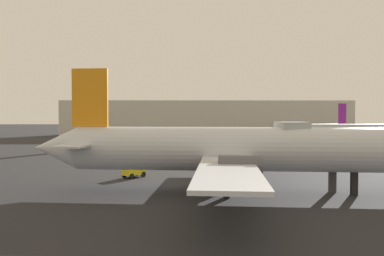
{
  "coord_description": "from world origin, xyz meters",
  "views": [
    {
      "loc": [
        -3.54,
        -12.74,
        6.72
      ],
      "look_at": [
        -2.49,
        49.25,
        4.75
      ],
      "focal_mm": 34.73,
      "sensor_mm": 36.0,
      "label": 1
    }
  ],
  "objects_px": {
    "airplane_at_gate": "(240,149)",
    "airplane_far_left": "(142,135)",
    "airplane_far_right": "(316,129)",
    "baggage_cart": "(134,170)",
    "jet_bridge": "(379,139)"
  },
  "relations": [
    {
      "from": "airplane_at_gate",
      "to": "airplane_far_right",
      "type": "xyz_separation_m",
      "value": [
        29.67,
        65.25,
        -0.5
      ]
    },
    {
      "from": "airplane_far_left",
      "to": "airplane_far_right",
      "type": "bearing_deg",
      "value": 12.13
    },
    {
      "from": "airplane_at_gate",
      "to": "airplane_far_left",
      "type": "height_order",
      "value": "airplane_at_gate"
    },
    {
      "from": "airplane_far_right",
      "to": "baggage_cart",
      "type": "height_order",
      "value": "airplane_far_right"
    },
    {
      "from": "airplane_far_left",
      "to": "airplane_far_right",
      "type": "height_order",
      "value": "airplane_far_right"
    },
    {
      "from": "jet_bridge",
      "to": "airplane_far_right",
      "type": "bearing_deg",
      "value": -107.32
    },
    {
      "from": "airplane_far_left",
      "to": "baggage_cart",
      "type": "relative_size",
      "value": 9.54
    },
    {
      "from": "airplane_at_gate",
      "to": "airplane_far_right",
      "type": "relative_size",
      "value": 1.5
    },
    {
      "from": "airplane_at_gate",
      "to": "airplane_far_left",
      "type": "distance_m",
      "value": 48.93
    },
    {
      "from": "airplane_far_right",
      "to": "airplane_far_left",
      "type": "bearing_deg",
      "value": 3.17
    },
    {
      "from": "jet_bridge",
      "to": "baggage_cart",
      "type": "xyz_separation_m",
      "value": [
        -22.88,
        8.08,
        -3.95
      ]
    },
    {
      "from": "airplane_at_gate",
      "to": "jet_bridge",
      "type": "distance_m",
      "value": 12.49
    },
    {
      "from": "airplane_at_gate",
      "to": "baggage_cart",
      "type": "height_order",
      "value": "airplane_at_gate"
    },
    {
      "from": "jet_bridge",
      "to": "baggage_cart",
      "type": "distance_m",
      "value": 24.58
    },
    {
      "from": "airplane_at_gate",
      "to": "airplane_far_left",
      "type": "relative_size",
      "value": 1.5
    }
  ]
}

